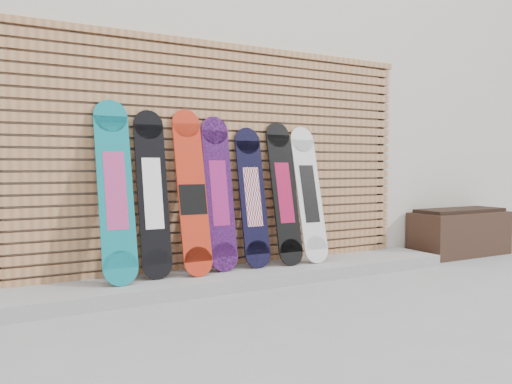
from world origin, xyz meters
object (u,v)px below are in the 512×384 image
snowboard_1 (153,193)px  snowboard_2 (192,192)px  snowboard_5 (284,193)px  snowboard_6 (309,194)px  snowboard_0 (115,191)px  planter_box (460,232)px  snowboard_4 (252,197)px  snowboard_3 (219,193)px

snowboard_1 → snowboard_2: size_ratio=0.98×
snowboard_1 → snowboard_5: snowboard_1 is taller
snowboard_6 → snowboard_0: bearing=-179.6°
snowboard_2 → snowboard_6: snowboard_2 is taller
planter_box → snowboard_4: size_ratio=0.94×
planter_box → snowboard_6: bearing=178.6°
snowboard_2 → snowboard_6: size_ratio=1.08×
snowboard_5 → snowboard_3: bearing=177.6°
snowboard_0 → snowboard_4: snowboard_0 is taller
snowboard_1 → snowboard_6: bearing=-1.1°
snowboard_3 → snowboard_2: bearing=-171.4°
snowboard_2 → snowboard_3: size_ratio=1.04×
planter_box → snowboard_6: (-2.22, 0.05, 0.53)m
snowboard_0 → snowboard_1: 0.34m
snowboard_6 → snowboard_4: bearing=177.2°
snowboard_4 → snowboard_5: size_ratio=0.95×
planter_box → snowboard_6: size_ratio=0.92×
planter_box → snowboard_5: (-2.51, 0.06, 0.55)m
snowboard_6 → planter_box: bearing=-1.4°
snowboard_1 → snowboard_6: 1.64m
snowboard_1 → snowboard_4: (1.00, 0.00, -0.06)m
snowboard_5 → planter_box: bearing=-1.4°
planter_box → snowboard_0: (-4.19, 0.04, 0.61)m
snowboard_3 → snowboard_4: (0.35, -0.00, -0.05)m
snowboard_0 → snowboard_1: snowboard_0 is taller
planter_box → snowboard_2: bearing=179.3°
snowboard_2 → snowboard_5: snowboard_2 is taller
snowboard_1 → snowboard_4: snowboard_1 is taller
snowboard_0 → snowboard_4: size_ratio=1.14×
snowboard_1 → snowboard_2: snowboard_2 is taller
snowboard_3 → snowboard_6: size_ratio=1.04×
snowboard_3 → snowboard_6: 1.00m
planter_box → snowboard_3: (-3.22, 0.09, 0.56)m
snowboard_2 → snowboard_5: 0.99m
snowboard_5 → snowboard_6: bearing=-1.4°
snowboard_3 → snowboard_4: snowboard_3 is taller
snowboard_3 → snowboard_5: 0.70m
planter_box → snowboard_1: bearing=178.8°
snowboard_4 → snowboard_3: bearing=179.3°
planter_box → snowboard_4: 2.91m
snowboard_1 → snowboard_3: size_ratio=1.02×
planter_box → snowboard_6: snowboard_6 is taller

